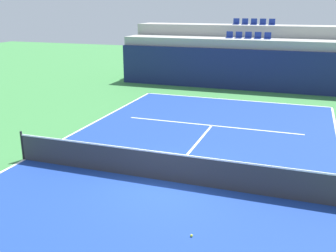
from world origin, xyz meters
The scene contains 13 objects.
ground_plane centered at (0.00, 0.00, 0.00)m, with size 80.00×80.00×0.00m, color #387A3D.
court_surface centered at (0.00, 0.00, 0.01)m, with size 11.00×24.00×0.01m, color navy.
baseline_far centered at (0.00, 11.95, 0.01)m, with size 11.00×0.10×0.00m, color white.
sideline_left centered at (-5.45, 0.00, 0.01)m, with size 0.10×24.00×0.00m, color white.
service_line_far centered at (0.00, 6.40, 0.01)m, with size 8.26×0.10×0.00m, color white.
centre_service_line centered at (0.00, 3.20, 0.01)m, with size 0.10×6.40×0.00m, color white.
back_wall centered at (0.00, 15.02, 1.33)m, with size 17.16×0.30×2.66m, color navy.
stands_tier_lower centered at (0.00, 16.37, 1.62)m, with size 17.16×2.40×3.24m, color #9E9E99.
stands_tier_upper centered at (0.00, 18.77, 2.02)m, with size 17.16×2.40×4.04m, color #9E9E99.
seating_row_lower centered at (0.00, 16.46, 3.37)m, with size 2.99×0.44×0.44m.
seating_row_upper centered at (0.00, 18.86, 4.16)m, with size 2.99×0.44×0.44m.
tennis_net centered at (0.00, 0.00, 0.51)m, with size 11.08×0.08×1.07m.
tennis_ball_2 centered at (1.68, -2.79, 0.04)m, with size 0.07×0.07×0.07m, color #CCE033.
Camera 1 is at (3.91, -10.83, 5.39)m, focal length 42.02 mm.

